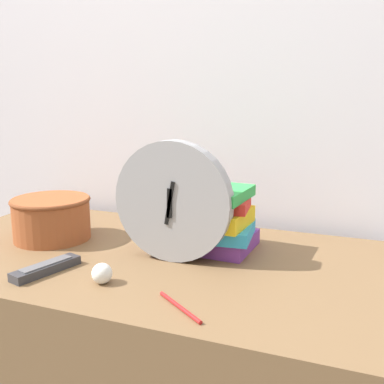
{
  "coord_description": "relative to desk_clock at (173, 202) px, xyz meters",
  "views": [
    {
      "loc": [
        0.53,
        -0.64,
        1.1
      ],
      "look_at": [
        0.13,
        0.38,
        0.87
      ],
      "focal_mm": 42.0,
      "sensor_mm": 36.0,
      "label": 1
    }
  ],
  "objects": [
    {
      "name": "crumpled_paper_ball",
      "position": [
        -0.09,
        -0.19,
        -0.13
      ],
      "size": [
        0.04,
        0.04,
        0.04
      ],
      "color": "white",
      "rests_on": "desk"
    },
    {
      "name": "book_stack",
      "position": [
        0.05,
        0.1,
        -0.07
      ],
      "size": [
        0.26,
        0.22,
        0.17
      ],
      "color": "#7A3899",
      "rests_on": "desk"
    },
    {
      "name": "pen",
      "position": [
        0.12,
        -0.23,
        -0.14
      ],
      "size": [
        0.12,
        0.09,
        0.01
      ],
      "color": "#B21E1E",
      "rests_on": "desk"
    },
    {
      "name": "tv_remote",
      "position": [
        -0.24,
        -0.18,
        -0.14
      ],
      "size": [
        0.08,
        0.17,
        0.02
      ],
      "color": "#333338",
      "rests_on": "desk"
    },
    {
      "name": "desk_clock",
      "position": [
        0.0,
        0.0,
        0.0
      ],
      "size": [
        0.3,
        0.04,
        0.3
      ],
      "color": "#99999E",
      "rests_on": "desk"
    },
    {
      "name": "desk",
      "position": [
        -0.1,
        0.01,
        -0.5
      ],
      "size": [
        1.2,
        0.67,
        0.7
      ],
      "color": "brown",
      "rests_on": "ground_plane"
    },
    {
      "name": "wall_back",
      "position": [
        -0.1,
        0.42,
        0.35
      ],
      "size": [
        6.0,
        0.04,
        2.4
      ],
      "color": "silver",
      "rests_on": "ground_plane"
    },
    {
      "name": "basket",
      "position": [
        -0.39,
        0.03,
        -0.08
      ],
      "size": [
        0.22,
        0.22,
        0.12
      ],
      "color": "#994C28",
      "rests_on": "desk"
    }
  ]
}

